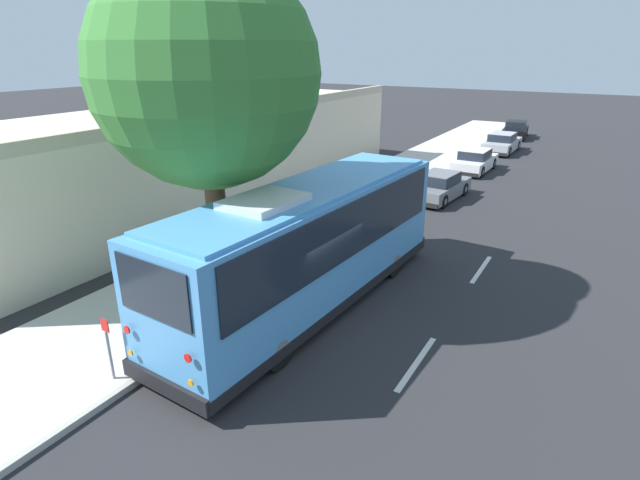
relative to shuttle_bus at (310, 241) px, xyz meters
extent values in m
plane|color=#28282B|center=(-0.74, -0.19, -1.91)|extent=(160.00, 160.00, 0.00)
cube|color=beige|center=(-0.74, 3.51, -1.84)|extent=(80.00, 4.19, 0.15)
cube|color=#AAA69D|center=(-0.74, 1.35, -1.84)|extent=(80.00, 0.14, 0.15)
cube|color=#4C93D1|center=(0.00, 0.00, -0.13)|extent=(10.23, 2.99, 3.02)
cube|color=black|center=(0.00, 0.00, -1.50)|extent=(10.29, 3.04, 0.28)
cube|color=black|center=(0.00, 0.00, 0.54)|extent=(9.41, 3.03, 1.45)
cube|color=black|center=(5.08, -0.28, 0.54)|extent=(0.15, 2.13, 1.52)
cube|color=black|center=(-5.07, 0.28, 0.65)|extent=(0.14, 1.95, 1.16)
cube|color=black|center=(5.08, -0.28, 1.25)|extent=(0.14, 1.75, 0.22)
cube|color=#4C93D1|center=(0.00, 0.00, 1.43)|extent=(9.60, 2.73, 0.10)
cube|color=silver|center=(-1.80, 0.10, 1.55)|extent=(1.93, 1.48, 0.20)
cube|color=black|center=(5.11, -0.28, -1.46)|extent=(0.24, 2.46, 0.36)
cube|color=black|center=(-5.10, 0.28, -1.46)|extent=(0.24, 2.46, 0.36)
cylinder|color=red|center=(-5.10, 1.16, -0.43)|extent=(0.04, 0.18, 0.18)
cylinder|color=orange|center=(-5.10, 1.16, -0.97)|extent=(0.04, 0.14, 0.14)
cylinder|color=red|center=(-5.20, -0.59, -0.43)|extent=(0.04, 0.18, 0.18)
cylinder|color=orange|center=(-5.20, -0.59, -0.97)|extent=(0.04, 0.14, 0.14)
cube|color=white|center=(5.20, 0.53, -1.29)|extent=(0.06, 0.32, 0.18)
cube|color=white|center=(5.11, -1.10, -1.29)|extent=(0.06, 0.32, 0.18)
cube|color=black|center=(4.82, 1.11, 0.83)|extent=(0.07, 0.10, 0.24)
cylinder|color=black|center=(3.05, 0.90, -1.41)|extent=(1.02, 0.36, 1.01)
cylinder|color=slate|center=(3.05, 0.90, -1.41)|extent=(0.47, 0.34, 0.45)
cylinder|color=black|center=(2.93, -1.23, -1.41)|extent=(1.02, 0.36, 1.01)
cylinder|color=slate|center=(2.93, -1.23, -1.41)|extent=(0.47, 0.34, 0.45)
cylinder|color=black|center=(-2.77, 1.22, -1.41)|extent=(1.02, 0.36, 1.01)
cylinder|color=slate|center=(-2.77, 1.22, -1.41)|extent=(0.47, 0.34, 0.45)
cylinder|color=black|center=(-2.89, -0.90, -1.41)|extent=(1.02, 0.36, 1.01)
cylinder|color=slate|center=(-2.89, -0.90, -1.41)|extent=(0.47, 0.34, 0.45)
cube|color=slate|center=(12.02, 0.20, -1.45)|extent=(4.15, 2.00, 0.62)
cube|color=black|center=(11.91, 0.21, -0.90)|extent=(2.02, 1.59, 0.48)
cube|color=slate|center=(11.91, 0.21, -0.66)|extent=(1.94, 1.55, 0.05)
cube|color=black|center=(14.04, 0.02, -1.66)|extent=(0.22, 1.61, 0.20)
cube|color=black|center=(9.99, 0.37, -1.66)|extent=(0.22, 1.61, 0.20)
cylinder|color=black|center=(13.35, 0.84, -1.60)|extent=(0.64, 0.25, 0.62)
cylinder|color=slate|center=(13.35, 0.84, -1.60)|extent=(0.30, 0.24, 0.28)
cylinder|color=black|center=(13.22, -0.66, -1.60)|extent=(0.64, 0.25, 0.62)
cylinder|color=slate|center=(13.22, -0.66, -1.60)|extent=(0.30, 0.24, 0.28)
cylinder|color=black|center=(10.81, 1.06, -1.60)|extent=(0.64, 0.25, 0.62)
cylinder|color=slate|center=(10.81, 1.06, -1.60)|extent=(0.30, 0.24, 0.28)
cylinder|color=black|center=(10.68, -0.44, -1.60)|extent=(0.64, 0.25, 0.62)
cylinder|color=slate|center=(10.68, -0.44, -1.60)|extent=(0.30, 0.24, 0.28)
cube|color=silver|center=(18.57, 0.22, -1.44)|extent=(4.08, 1.81, 0.62)
cube|color=black|center=(18.46, 0.23, -0.89)|extent=(1.95, 1.51, 0.48)
cube|color=silver|center=(18.46, 0.23, -0.65)|extent=(1.88, 1.48, 0.05)
cube|color=black|center=(20.61, 0.16, -1.66)|extent=(0.13, 1.64, 0.20)
cube|color=black|center=(16.53, 0.29, -1.66)|extent=(0.13, 1.64, 0.20)
cylinder|color=black|center=(19.87, 0.95, -1.60)|extent=(0.64, 0.22, 0.63)
cylinder|color=slate|center=(19.87, 0.95, -1.60)|extent=(0.29, 0.23, 0.28)
cylinder|color=black|center=(19.82, -0.58, -1.60)|extent=(0.64, 0.22, 0.63)
cylinder|color=slate|center=(19.82, -0.58, -1.60)|extent=(0.29, 0.23, 0.28)
cylinder|color=black|center=(17.32, 1.03, -1.60)|extent=(0.64, 0.22, 0.63)
cylinder|color=slate|center=(17.32, 1.03, -1.60)|extent=(0.29, 0.23, 0.28)
cylinder|color=black|center=(17.27, -0.50, -1.60)|extent=(0.64, 0.22, 0.63)
cylinder|color=slate|center=(17.27, -0.50, -1.60)|extent=(0.29, 0.23, 0.28)
cube|color=#A8AAAF|center=(25.22, 0.07, -1.43)|extent=(4.35, 1.87, 0.65)
cube|color=black|center=(25.10, 0.08, -0.86)|extent=(2.08, 1.56, 0.48)
cube|color=#A8AAAF|center=(25.10, 0.08, -0.62)|extent=(2.00, 1.52, 0.05)
cube|color=black|center=(27.39, 0.01, -1.65)|extent=(0.13, 1.69, 0.20)
cube|color=black|center=(23.05, 0.14, -1.65)|extent=(0.13, 1.69, 0.20)
cylinder|color=black|center=(26.60, 0.83, -1.58)|extent=(0.67, 0.22, 0.66)
cylinder|color=slate|center=(26.60, 0.83, -1.58)|extent=(0.30, 0.23, 0.30)
cylinder|color=black|center=(26.55, -0.76, -1.58)|extent=(0.67, 0.22, 0.66)
cylinder|color=slate|center=(26.55, -0.76, -1.58)|extent=(0.30, 0.23, 0.30)
cylinder|color=black|center=(23.88, 0.91, -1.58)|extent=(0.67, 0.22, 0.66)
cylinder|color=slate|center=(23.88, 0.91, -1.58)|extent=(0.30, 0.23, 0.30)
cylinder|color=black|center=(23.84, -0.68, -1.58)|extent=(0.67, 0.22, 0.66)
cylinder|color=slate|center=(23.84, -0.68, -1.58)|extent=(0.30, 0.23, 0.30)
cube|color=black|center=(31.78, 0.40, -1.42)|extent=(4.14, 1.96, 0.65)
cube|color=black|center=(31.67, 0.39, -0.86)|extent=(2.01, 1.57, 0.48)
cube|color=black|center=(31.67, 0.39, -0.62)|extent=(1.93, 1.53, 0.05)
cube|color=black|center=(33.80, 0.56, -1.65)|extent=(0.21, 1.59, 0.20)
cube|color=black|center=(29.75, 0.24, -1.65)|extent=(0.21, 1.59, 0.20)
cylinder|color=black|center=(32.98, 1.25, -1.58)|extent=(0.68, 0.25, 0.66)
cylinder|color=slate|center=(32.98, 1.25, -1.58)|extent=(0.32, 0.24, 0.30)
cylinder|color=black|center=(33.10, -0.24, -1.58)|extent=(0.68, 0.25, 0.66)
cylinder|color=slate|center=(33.10, -0.24, -1.58)|extent=(0.32, 0.24, 0.30)
cylinder|color=black|center=(30.45, 1.04, -1.58)|extent=(0.68, 0.25, 0.66)
cylinder|color=slate|center=(30.45, 1.04, -1.58)|extent=(0.32, 0.24, 0.30)
cylinder|color=black|center=(30.57, -0.44, -1.58)|extent=(0.68, 0.25, 0.66)
cylinder|color=slate|center=(30.57, -0.44, -1.58)|extent=(0.32, 0.24, 0.30)
cylinder|color=brown|center=(-1.09, 2.24, 0.26)|extent=(0.53, 0.53, 4.05)
sphere|color=#387A33|center=(-1.09, 2.24, 4.25)|extent=(5.58, 5.58, 5.58)
cylinder|color=gray|center=(-5.17, 1.75, -1.19)|extent=(0.06, 0.06, 1.16)
cube|color=red|center=(-5.17, 1.75, -0.47)|extent=(0.02, 0.22, 0.28)
cylinder|color=gray|center=(-3.95, 1.75, -1.25)|extent=(0.06, 0.06, 1.03)
cube|color=beige|center=(6.88, 10.44, 0.13)|extent=(25.43, 7.49, 4.10)
cube|color=#BAAD93|center=(6.88, 6.84, 2.38)|extent=(25.43, 0.30, 0.40)
cube|color=silver|center=(-1.16, -3.57, -1.91)|extent=(2.40, 0.14, 0.01)
cube|color=silver|center=(4.84, -3.57, -1.91)|extent=(2.40, 0.14, 0.01)
camera|label=1|loc=(-10.57, -6.54, 4.84)|focal=28.00mm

